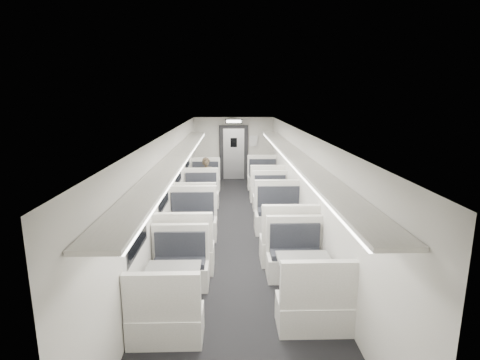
{
  "coord_description": "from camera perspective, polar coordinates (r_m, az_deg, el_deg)",
  "views": [
    {
      "loc": [
        -0.15,
        -8.34,
        3.16
      ],
      "look_at": [
        0.1,
        0.6,
        1.16
      ],
      "focal_mm": 28.0,
      "sensor_mm": 36.0,
      "label": 1
    }
  ],
  "objects": [
    {
      "name": "exit_sign",
      "position": [
        13.81,
        -0.96,
        8.94
      ],
      "size": [
        0.62,
        0.12,
        0.16
      ],
      "color": "black",
      "rests_on": "room"
    },
    {
      "name": "wall_notice",
      "position": [
        14.38,
        2.04,
        5.96
      ],
      "size": [
        0.32,
        0.02,
        0.4
      ],
      "primitive_type": "cube",
      "color": "silver",
      "rests_on": "room"
    },
    {
      "name": "room",
      "position": [
        8.57,
        -0.54,
        -0.63
      ],
      "size": [
        3.24,
        12.24,
        2.64
      ],
      "color": "black",
      "rests_on": "ground"
    },
    {
      "name": "booth_right_a",
      "position": [
        12.37,
        3.8,
        -0.4
      ],
      "size": [
        1.06,
        2.15,
        1.15
      ],
      "color": "white",
      "rests_on": "room"
    },
    {
      "name": "passenger",
      "position": [
        11.23,
        -5.1,
        -0.11
      ],
      "size": [
        0.51,
        0.34,
        1.4
      ],
      "primitive_type": "imported",
      "rotation": [
        0.0,
        0.0,
        -0.0
      ],
      "color": "black",
      "rests_on": "room"
    },
    {
      "name": "window_a",
      "position": [
        11.95,
        -8.0,
        3.76
      ],
      "size": [
        0.02,
        1.18,
        0.84
      ],
      "primitive_type": "cube",
      "color": "black",
      "rests_on": "room"
    },
    {
      "name": "booth_left_a",
      "position": [
        12.22,
        -5.52,
        -0.69
      ],
      "size": [
        1.01,
        2.04,
        1.09
      ],
      "color": "white",
      "rests_on": "room"
    },
    {
      "name": "window_c",
      "position": [
        7.68,
        -11.58,
        -1.3
      ],
      "size": [
        0.02,
        1.18,
        0.84
      ],
      "primitive_type": "cube",
      "color": "black",
      "rests_on": "room"
    },
    {
      "name": "booth_left_b",
      "position": [
        10.27,
        -6.28,
        -3.23
      ],
      "size": [
        1.02,
        2.08,
        1.11
      ],
      "color": "white",
      "rests_on": "room"
    },
    {
      "name": "window_d",
      "position": [
        5.61,
        -15.41,
        -6.68
      ],
      "size": [
        0.02,
        1.18,
        0.84
      ],
      "primitive_type": "cube",
      "color": "black",
      "rests_on": "room"
    },
    {
      "name": "vestibule_door",
      "position": [
        14.43,
        -0.96,
        4.14
      ],
      "size": [
        1.1,
        0.13,
        2.1
      ],
      "color": "black",
      "rests_on": "room"
    },
    {
      "name": "booth_right_c",
      "position": [
        8.17,
        6.65,
        -7.18
      ],
      "size": [
        1.12,
        2.28,
        1.22
      ],
      "color": "white",
      "rests_on": "room"
    },
    {
      "name": "window_b",
      "position": [
        9.8,
        -9.4,
        1.78
      ],
      "size": [
        0.02,
        1.18,
        0.84
      ],
      "primitive_type": "cube",
      "color": "black",
      "rests_on": "room"
    },
    {
      "name": "luggage_rack_left",
      "position": [
        8.21,
        -9.25,
        3.72
      ],
      "size": [
        0.46,
        10.4,
        0.09
      ],
      "color": "white",
      "rests_on": "room"
    },
    {
      "name": "booth_right_d",
      "position": [
        6.17,
        9.63,
        -14.54
      ],
      "size": [
        1.0,
        2.04,
        1.09
      ],
      "color": "white",
      "rests_on": "room"
    },
    {
      "name": "luggage_rack_right",
      "position": [
        8.25,
        8.18,
        3.8
      ],
      "size": [
        0.46,
        10.4,
        0.09
      ],
      "color": "white",
      "rests_on": "room"
    },
    {
      "name": "booth_left_c",
      "position": [
        7.83,
        -7.8,
        -8.22
      ],
      "size": [
        1.08,
        2.2,
        1.18
      ],
      "color": "white",
      "rests_on": "room"
    },
    {
      "name": "booth_left_d",
      "position": [
        5.92,
        -10.05,
        -15.94
      ],
      "size": [
        0.96,
        1.96,
        1.05
      ],
      "color": "white",
      "rests_on": "room"
    },
    {
      "name": "booth_right_b",
      "position": [
        10.04,
        5.07,
        -3.64
      ],
      "size": [
        1.0,
        2.02,
        1.08
      ],
      "color": "white",
      "rests_on": "room"
    }
  ]
}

